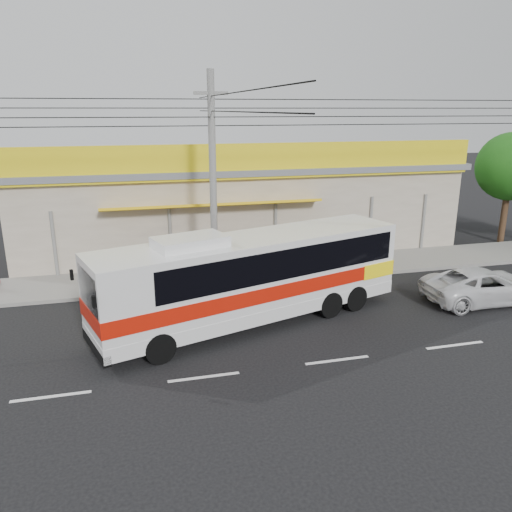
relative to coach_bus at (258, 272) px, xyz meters
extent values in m
plane|color=black|center=(1.59, -0.86, -1.82)|extent=(120.00, 120.00, 0.00)
cube|color=gray|center=(1.59, 5.14, -1.75)|extent=(30.00, 3.20, 0.15)
cube|color=gray|center=(1.59, 10.74, 0.28)|extent=(22.00, 8.00, 4.20)
cube|color=slate|center=(1.59, 10.74, 2.53)|extent=(22.60, 8.60, 0.30)
cube|color=yellow|center=(1.59, 6.62, 3.08)|extent=(22.00, 0.24, 1.60)
cube|color=red|center=(-0.41, 6.59, 3.08)|extent=(9.00, 0.10, 1.20)
cube|color=#136F2B|center=(8.09, 6.59, 3.08)|extent=(2.40, 0.10, 1.10)
cube|color=navy|center=(10.79, 6.59, 3.08)|extent=(2.20, 0.10, 1.10)
cube|color=red|center=(-7.41, 6.59, 3.08)|extent=(3.00, 0.10, 1.10)
cube|color=#DFAE0C|center=(-0.41, 6.44, 1.18)|extent=(10.00, 1.20, 0.37)
cube|color=silver|center=(-0.17, -0.05, -0.08)|extent=(11.19, 5.51, 2.66)
cube|color=red|center=(-0.17, -0.05, -0.40)|extent=(11.24, 5.56, 0.50)
cube|color=yellow|center=(4.38, 1.39, -0.40)|extent=(2.11, 2.69, 0.55)
cube|color=black|center=(0.45, 0.14, 0.52)|extent=(9.45, 5.00, 1.01)
cube|color=black|center=(-5.34, -1.69, 0.33)|extent=(0.75, 1.97, 1.38)
cube|color=silver|center=(-2.35, -0.75, 1.42)|extent=(2.49, 1.89, 0.33)
cylinder|color=black|center=(-3.53, -2.21, -1.34)|extent=(1.00, 0.57, 0.95)
cylinder|color=black|center=(-4.15, -0.23, -1.34)|extent=(1.00, 0.57, 0.95)
cylinder|color=black|center=(3.73, 0.10, -1.34)|extent=(1.00, 0.57, 0.95)
cylinder|color=black|center=(3.11, 2.07, -1.34)|extent=(1.00, 0.57, 0.95)
imported|color=silver|center=(8.91, -0.34, -1.17)|extent=(4.75, 2.24, 1.31)
cylinder|color=#605F5D|center=(-0.87, 3.69, 2.49)|extent=(0.28, 0.28, 8.62)
cube|color=#605F5D|center=(-0.87, 3.69, 5.93)|extent=(1.29, 0.13, 0.13)
cylinder|color=#341E14|center=(15.89, 7.15, -0.29)|extent=(0.34, 0.34, 3.07)
sphere|color=#10400D|center=(15.89, 7.15, 2.39)|extent=(3.64, 3.64, 3.64)
camera|label=1|loc=(-4.03, -15.71, 5.37)|focal=35.00mm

